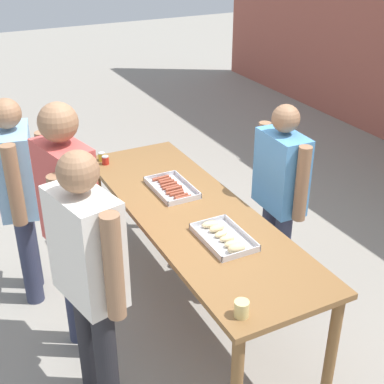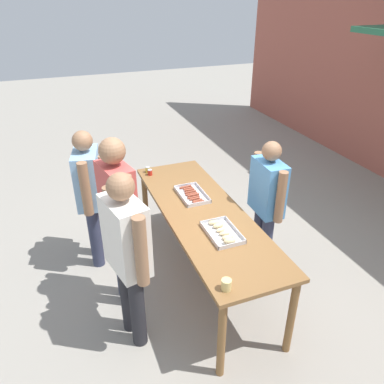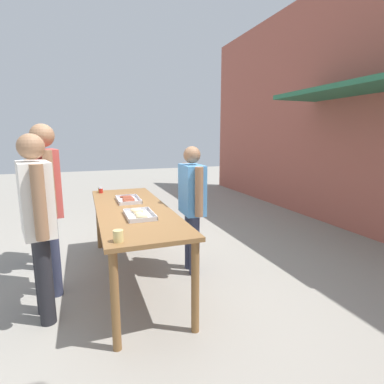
# 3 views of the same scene
# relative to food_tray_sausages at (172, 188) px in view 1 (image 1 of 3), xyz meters

# --- Properties ---
(ground_plane) EXTENTS (24.00, 24.00, 0.00)m
(ground_plane) POSITION_rel_food_tray_sausages_xyz_m (0.35, -0.01, -0.89)
(ground_plane) COLOR gray
(serving_table) EXTENTS (2.51, 0.80, 0.88)m
(serving_table) POSITION_rel_food_tray_sausages_xyz_m (0.35, -0.01, -0.11)
(serving_table) COLOR brown
(serving_table) RESTS_ON ground
(food_tray_sausages) EXTENTS (0.46, 0.28, 0.04)m
(food_tray_sausages) POSITION_rel_food_tray_sausages_xyz_m (0.00, 0.00, 0.00)
(food_tray_sausages) COLOR silver
(food_tray_sausages) RESTS_ON serving_table
(food_tray_buns) EXTENTS (0.44, 0.28, 0.07)m
(food_tray_buns) POSITION_rel_food_tray_sausages_xyz_m (0.80, -0.00, 0.01)
(food_tray_buns) COLOR silver
(food_tray_buns) RESTS_ON serving_table
(condiment_jar_mustard) EXTENTS (0.06, 0.06, 0.07)m
(condiment_jar_mustard) POSITION_rel_food_tray_sausages_xyz_m (-0.77, -0.30, 0.02)
(condiment_jar_mustard) COLOR gold
(condiment_jar_mustard) RESTS_ON serving_table
(condiment_jar_ketchup) EXTENTS (0.06, 0.06, 0.07)m
(condiment_jar_ketchup) POSITION_rel_food_tray_sausages_xyz_m (-0.68, -0.30, 0.02)
(condiment_jar_ketchup) COLOR #B22319
(condiment_jar_ketchup) RESTS_ON serving_table
(beer_cup) EXTENTS (0.08, 0.08, 0.09)m
(beer_cup) POSITION_rel_food_tray_sausages_xyz_m (1.47, -0.29, 0.03)
(beer_cup) COLOR #DBC67A
(beer_cup) RESTS_ON serving_table
(person_server_behind_table) EXTENTS (0.61, 0.25, 1.57)m
(person_server_behind_table) POSITION_rel_food_tray_sausages_xyz_m (0.41, 0.71, 0.04)
(person_server_behind_table) COLOR #333851
(person_server_behind_table) RESTS_ON ground
(person_customer_holding_hotdog) EXTENTS (0.66, 0.34, 1.64)m
(person_customer_holding_hotdog) POSITION_rel_food_tray_sausages_xyz_m (-0.41, -1.06, 0.07)
(person_customer_holding_hotdog) COLOR #333851
(person_customer_holding_hotdog) RESTS_ON ground
(person_customer_with_cup) EXTENTS (0.64, 0.34, 1.71)m
(person_customer_with_cup) POSITION_rel_food_tray_sausages_xyz_m (0.87, -0.92, 0.12)
(person_customer_with_cup) COLOR #232328
(person_customer_with_cup) RESTS_ON ground
(person_customer_waiting_in_line) EXTENTS (0.58, 0.31, 1.81)m
(person_customer_waiting_in_line) POSITION_rel_food_tray_sausages_xyz_m (0.37, -0.88, 0.20)
(person_customer_waiting_in_line) COLOR #333851
(person_customer_waiting_in_line) RESTS_ON ground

